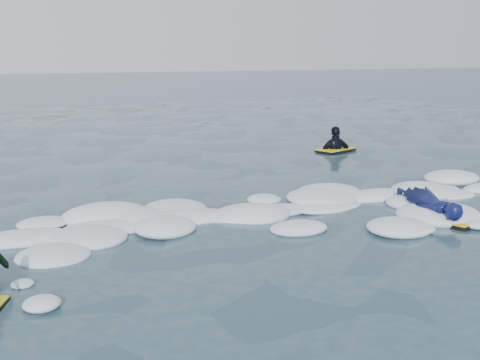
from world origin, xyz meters
The scene contains 4 objects.
ground centered at (0.00, 0.00, 0.00)m, with size 120.00×120.00×0.00m, color #162B36.
foam_band centered at (0.00, 1.03, 0.00)m, with size 12.00×3.10×0.30m, color white, non-canonical shape.
prone_woman_unit centered at (2.75, 0.38, 0.19)m, with size 0.82×1.54×0.37m.
waiting_rider_unit centered at (4.43, 5.91, -0.11)m, with size 1.10×0.86×1.45m.
Camera 1 is at (-2.95, -6.36, 2.36)m, focal length 45.00 mm.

